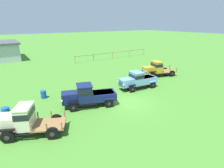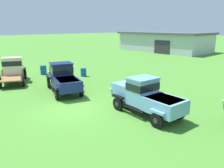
{
  "view_description": "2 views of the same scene",
  "coord_description": "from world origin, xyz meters",
  "px_view_note": "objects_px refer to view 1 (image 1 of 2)",
  "views": [
    {
      "loc": [
        -9.96,
        -12.27,
        7.55
      ],
      "look_at": [
        0.11,
        3.14,
        1.0
      ],
      "focal_mm": 28.0,
      "sensor_mm": 36.0,
      "label": 1
    },
    {
      "loc": [
        10.6,
        -6.74,
        4.82
      ],
      "look_at": [
        0.11,
        3.14,
        1.0
      ],
      "focal_mm": 35.0,
      "sensor_mm": 36.0,
      "label": 2
    }
  ],
  "objects_px": {
    "vintage_truck_foreground_near": "(23,120)",
    "vintage_truck_far_side": "(155,69)",
    "vintage_truck_second_in_line": "(88,95)",
    "oil_drum_near_fence": "(43,94)",
    "oil_drum_beside_row": "(6,113)",
    "vintage_truck_midrow_center": "(138,80)"
  },
  "relations": [
    {
      "from": "vintage_truck_midrow_center",
      "to": "vintage_truck_second_in_line",
      "type": "bearing_deg",
      "value": -171.52
    },
    {
      "from": "oil_drum_beside_row",
      "to": "vintage_truck_second_in_line",
      "type": "bearing_deg",
      "value": -14.3
    },
    {
      "from": "vintage_truck_foreground_near",
      "to": "oil_drum_beside_row",
      "type": "xyz_separation_m",
      "value": [
        -0.97,
        3.3,
        -0.66
      ]
    },
    {
      "from": "vintage_truck_foreground_near",
      "to": "vintage_truck_far_side",
      "type": "distance_m",
      "value": 18.81
    },
    {
      "from": "vintage_truck_midrow_center",
      "to": "oil_drum_near_fence",
      "type": "height_order",
      "value": "vintage_truck_midrow_center"
    },
    {
      "from": "vintage_truck_far_side",
      "to": "vintage_truck_foreground_near",
      "type": "bearing_deg",
      "value": -164.67
    },
    {
      "from": "vintage_truck_second_in_line",
      "to": "oil_drum_beside_row",
      "type": "xyz_separation_m",
      "value": [
        -6.69,
        1.71,
        -0.64
      ]
    },
    {
      "from": "vintage_truck_foreground_near",
      "to": "vintage_truck_far_side",
      "type": "relative_size",
      "value": 0.89
    },
    {
      "from": "vintage_truck_midrow_center",
      "to": "oil_drum_near_fence",
      "type": "bearing_deg",
      "value": 162.83
    },
    {
      "from": "vintage_truck_second_in_line",
      "to": "oil_drum_near_fence",
      "type": "distance_m",
      "value": 5.28
    },
    {
      "from": "oil_drum_beside_row",
      "to": "vintage_truck_far_side",
      "type": "bearing_deg",
      "value": 5.02
    },
    {
      "from": "vintage_truck_second_in_line",
      "to": "oil_drum_near_fence",
      "type": "height_order",
      "value": "vintage_truck_second_in_line"
    },
    {
      "from": "vintage_truck_second_in_line",
      "to": "vintage_truck_foreground_near",
      "type": "bearing_deg",
      "value": -164.46
    },
    {
      "from": "vintage_truck_foreground_near",
      "to": "vintage_truck_second_in_line",
      "type": "height_order",
      "value": "vintage_truck_foreground_near"
    },
    {
      "from": "vintage_truck_foreground_near",
      "to": "vintage_truck_second_in_line",
      "type": "relative_size",
      "value": 0.92
    },
    {
      "from": "vintage_truck_second_in_line",
      "to": "oil_drum_beside_row",
      "type": "height_order",
      "value": "vintage_truck_second_in_line"
    },
    {
      "from": "vintage_truck_second_in_line",
      "to": "oil_drum_beside_row",
      "type": "relative_size",
      "value": 5.63
    },
    {
      "from": "oil_drum_beside_row",
      "to": "vintage_truck_midrow_center",
      "type": "bearing_deg",
      "value": -2.76
    },
    {
      "from": "vintage_truck_midrow_center",
      "to": "oil_drum_beside_row",
      "type": "bearing_deg",
      "value": 177.24
    },
    {
      "from": "vintage_truck_far_side",
      "to": "oil_drum_near_fence",
      "type": "xyz_separation_m",
      "value": [
        -15.57,
        0.8,
        -0.73
      ]
    },
    {
      "from": "vintage_truck_midrow_center",
      "to": "oil_drum_beside_row",
      "type": "distance_m",
      "value": 13.74
    },
    {
      "from": "vintage_truck_far_side",
      "to": "oil_drum_beside_row",
      "type": "bearing_deg",
      "value": -174.98
    }
  ]
}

